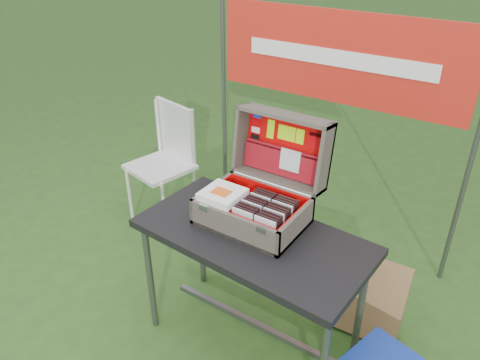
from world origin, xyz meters
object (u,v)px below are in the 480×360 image
Objects in this scene: table at (252,289)px; cardboard_box at (364,296)px; chair at (160,168)px; suitcase at (259,175)px.

table is 0.63m from cardboard_box.
chair is 1.68m from cardboard_box.
suitcase reaches higher than cardboard_box.
table is at bearing -140.99° from cardboard_box.
cardboard_box is (0.46, 0.41, -0.13)m from table.
table is 1.34m from chair.
table is 2.19× the size of suitcase.
chair is (-1.19, 0.62, 0.09)m from table.
table is 0.61m from suitcase.
chair is at bearing 170.29° from cardboard_box.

